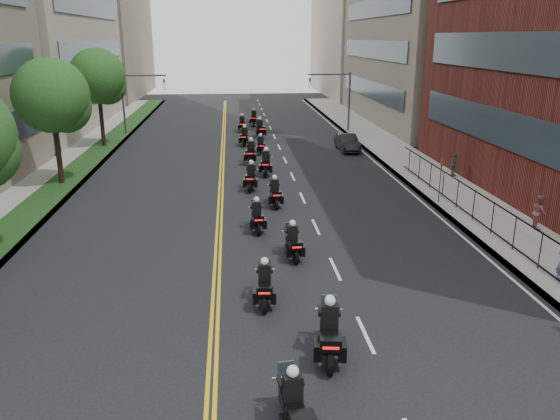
# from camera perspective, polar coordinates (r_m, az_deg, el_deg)

# --- Properties ---
(sidewalk_right) EXTENTS (4.00, 90.00, 0.15)m
(sidewalk_right) POSITION_cam_1_polar(r_m,az_deg,el_deg) (37.84, 14.72, 3.81)
(sidewalk_right) COLOR gray
(sidewalk_right) RESTS_ON ground
(sidewalk_left) EXTENTS (4.00, 90.00, 0.15)m
(sidewalk_left) POSITION_cam_1_polar(r_m,az_deg,el_deg) (37.35, -22.55, 2.85)
(sidewalk_left) COLOR gray
(sidewalk_left) RESTS_ON ground
(grass_strip) EXTENTS (2.00, 90.00, 0.04)m
(grass_strip) POSITION_cam_1_polar(r_m,az_deg,el_deg) (37.10, -21.39, 3.05)
(grass_strip) COLOR #143814
(grass_strip) RESTS_ON sidewalk_left
(building_right_far) EXTENTS (15.00, 28.00, 26.00)m
(building_right_far) POSITION_cam_1_polar(r_m,az_deg,el_deg) (90.43, 9.68, 20.13)
(building_right_far) COLOR #B0A68E
(building_right_far) RESTS_ON ground
(building_left_far) EXTENTS (16.00, 28.00, 26.00)m
(building_left_far) POSITION_cam_1_polar(r_m,az_deg,el_deg) (90.19, -19.96, 19.38)
(building_left_far) COLOR #776A57
(building_left_far) RESTS_ON ground
(iron_fence) EXTENTS (0.05, 28.00, 1.50)m
(iron_fence) POSITION_cam_1_polar(r_m,az_deg,el_deg) (25.78, 22.28, -1.45)
(iron_fence) COLOR black
(iron_fence) RESTS_ON sidewalk_right
(street_trees) EXTENTS (4.40, 38.40, 7.98)m
(street_trees) POSITION_cam_1_polar(r_m,az_deg,el_deg) (30.19, -25.39, 9.09)
(street_trees) COLOR black
(street_trees) RESTS_ON ground
(traffic_signal_right) EXTENTS (4.09, 0.20, 5.60)m
(traffic_signal_right) POSITION_cam_1_polar(r_m,az_deg,el_deg) (52.81, 6.24, 12.07)
(traffic_signal_right) COLOR #3F3F44
(traffic_signal_right) RESTS_ON ground
(traffic_signal_left) EXTENTS (4.09, 0.20, 5.60)m
(traffic_signal_left) POSITION_cam_1_polar(r_m,az_deg,el_deg) (52.53, -15.08, 11.55)
(traffic_signal_left) COLOR #3F3F44
(traffic_signal_left) RESTS_ON ground
(motorcycle_0) EXTENTS (0.68, 2.28, 1.69)m
(motorcycle_0) POSITION_cam_1_polar(r_m,az_deg,el_deg) (13.27, 1.47, -19.95)
(motorcycle_0) COLOR black
(motorcycle_0) RESTS_ON ground
(motorcycle_1) EXTENTS (0.78, 2.54, 1.88)m
(motorcycle_1) POSITION_cam_1_polar(r_m,az_deg,el_deg) (15.86, 5.17, -12.79)
(motorcycle_1) COLOR black
(motorcycle_1) RESTS_ON ground
(motorcycle_2) EXTENTS (0.58, 2.22, 1.64)m
(motorcycle_2) POSITION_cam_1_polar(r_m,az_deg,el_deg) (18.79, -1.62, -7.93)
(motorcycle_2) COLOR black
(motorcycle_2) RESTS_ON ground
(motorcycle_3) EXTENTS (0.56, 2.17, 1.60)m
(motorcycle_3) POSITION_cam_1_polar(r_m,az_deg,el_deg) (22.52, 1.36, -3.50)
(motorcycle_3) COLOR black
(motorcycle_3) RESTS_ON ground
(motorcycle_4) EXTENTS (0.53, 2.20, 1.63)m
(motorcycle_4) POSITION_cam_1_polar(r_m,az_deg,el_deg) (25.67, -2.42, -0.79)
(motorcycle_4) COLOR black
(motorcycle_4) RESTS_ON ground
(motorcycle_5) EXTENTS (0.53, 2.29, 1.69)m
(motorcycle_5) POSITION_cam_1_polar(r_m,az_deg,el_deg) (29.43, -0.54, 1.71)
(motorcycle_5) COLOR black
(motorcycle_5) RESTS_ON ground
(motorcycle_6) EXTENTS (0.72, 2.40, 1.77)m
(motorcycle_6) POSITION_cam_1_polar(r_m,az_deg,el_deg) (32.66, -3.03, 3.36)
(motorcycle_6) COLOR black
(motorcycle_6) RESTS_ON ground
(motorcycle_7) EXTENTS (0.71, 2.50, 1.85)m
(motorcycle_7) POSITION_cam_1_polar(r_m,az_deg,el_deg) (36.14, -1.47, 4.82)
(motorcycle_7) COLOR black
(motorcycle_7) RESTS_ON ground
(motorcycle_8) EXTENTS (0.76, 2.53, 1.87)m
(motorcycle_8) POSITION_cam_1_polar(r_m,az_deg,el_deg) (39.52, -3.07, 5.93)
(motorcycle_8) COLOR black
(motorcycle_8) RESTS_ON ground
(motorcycle_9) EXTENTS (0.53, 2.17, 1.60)m
(motorcycle_9) POSITION_cam_1_polar(r_m,az_deg,el_deg) (42.82, -2.02, 6.72)
(motorcycle_9) COLOR black
(motorcycle_9) RESTS_ON ground
(motorcycle_10) EXTENTS (0.72, 2.35, 1.73)m
(motorcycle_10) POSITION_cam_1_polar(r_m,az_deg,el_deg) (46.31, -3.73, 7.59)
(motorcycle_10) COLOR black
(motorcycle_10) RESTS_ON ground
(motorcycle_11) EXTENTS (0.72, 2.52, 1.86)m
(motorcycle_11) POSITION_cam_1_polar(r_m,az_deg,el_deg) (49.96, -2.09, 8.42)
(motorcycle_11) COLOR black
(motorcycle_11) RESTS_ON ground
(motorcycle_12) EXTENTS (0.54, 2.35, 1.74)m
(motorcycle_12) POSITION_cam_1_polar(r_m,az_deg,el_deg) (53.22, -3.99, 8.91)
(motorcycle_12) COLOR black
(motorcycle_12) RESTS_ON ground
(motorcycle_13) EXTENTS (0.64, 2.43, 1.79)m
(motorcycle_13) POSITION_cam_1_polar(r_m,az_deg,el_deg) (56.90, -2.75, 9.52)
(motorcycle_13) COLOR black
(motorcycle_13) RESTS_ON ground
(parked_sedan) EXTENTS (1.45, 4.00, 1.31)m
(parked_sedan) POSITION_cam_1_polar(r_m,az_deg,el_deg) (44.32, 7.05, 7.00)
(parked_sedan) COLOR black
(parked_sedan) RESTS_ON ground
(pedestrian_b) EXTENTS (0.78, 0.91, 1.60)m
(pedestrian_b) POSITION_cam_1_polar(r_m,az_deg,el_deg) (28.20, 25.46, -0.18)
(pedestrian_b) COLOR #874A4E
(pedestrian_b) RESTS_ON sidewalk_right
(pedestrian_c) EXTENTS (0.44, 0.90, 1.49)m
(pedestrian_c) POSITION_cam_1_polar(r_m,az_deg,el_deg) (36.97, 17.71, 4.54)
(pedestrian_c) COLOR #44464C
(pedestrian_c) RESTS_ON sidewalk_right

